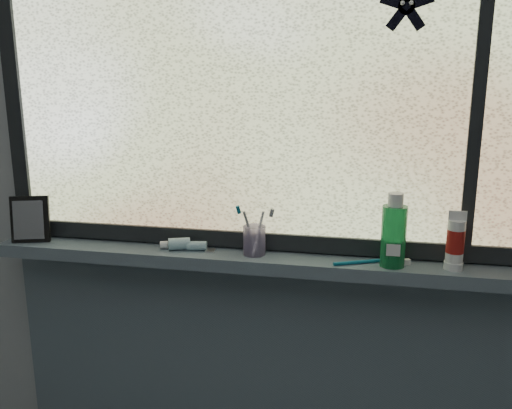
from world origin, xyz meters
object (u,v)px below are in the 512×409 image
Objects in this scene: vanity_mirror at (30,219)px; toothbrush_cup at (254,240)px; mouthwash_bottle at (394,230)px; cream_tube at (456,238)px.

toothbrush_cup is (0.72, 0.02, -0.03)m from vanity_mirror.
vanity_mirror is 1.12m from mouthwash_bottle.
vanity_mirror is at bearing 179.84° from mouthwash_bottle.
toothbrush_cup is at bearing -16.16° from vanity_mirror.
mouthwash_bottle reaches higher than toothbrush_cup.
vanity_mirror reaches higher than toothbrush_cup.
vanity_mirror is 0.72m from toothbrush_cup.
cream_tube is (0.57, -0.01, 0.05)m from toothbrush_cup.
toothbrush_cup is 0.50× the size of mouthwash_bottle.
toothbrush_cup is at bearing 178.62° from cream_tube.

